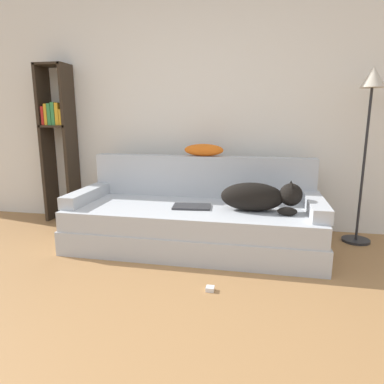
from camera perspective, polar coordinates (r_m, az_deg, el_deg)
name	(u,v)px	position (r m, az deg, el deg)	size (l,w,h in m)	color
wall_back	(200,102)	(3.79, 1.30, 14.79)	(7.56, 0.06, 2.70)	silver
couch	(194,226)	(3.20, 0.34, -5.75)	(2.27, 0.96, 0.39)	#B2B7BC
couch_backrest	(202,176)	(3.50, 1.64, 2.63)	(2.23, 0.15, 0.41)	#B2B7BC
couch_arm_left	(87,195)	(3.49, -17.07, -0.46)	(0.15, 0.77, 0.11)	#B2B7BC
couch_arm_right	(316,206)	(3.11, 19.94, -2.17)	(0.15, 0.77, 0.11)	#B2B7BC
dog	(260,196)	(2.99, 11.33, -0.74)	(0.69, 0.24, 0.27)	black
laptop	(192,207)	(3.08, -0.06, -2.45)	(0.35, 0.24, 0.02)	#2D2D30
throw_pillow	(204,150)	(3.46, 1.98, 7.01)	(0.40, 0.14, 0.12)	orange
bookshelf	(58,135)	(4.21, -21.44, 8.88)	(0.34, 0.26, 1.76)	#2D2319
floor_lamp	(369,111)	(3.55, 27.47, 11.85)	(0.26, 0.26, 1.63)	#232326
power_adapter	(210,289)	(2.48, 3.03, -15.80)	(0.06, 0.06, 0.03)	silver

